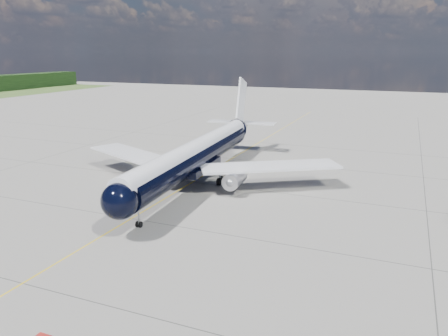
{
  "coord_description": "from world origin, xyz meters",
  "views": [
    {
      "loc": [
        26.6,
        -27.43,
        17.71
      ],
      "look_at": [
        6.89,
        19.95,
        4.0
      ],
      "focal_mm": 35.0,
      "sensor_mm": 36.0,
      "label": 1
    }
  ],
  "objects": [
    {
      "name": "taxiway_centerline",
      "position": [
        0.0,
        25.0,
        0.0
      ],
      "size": [
        0.16,
        160.0,
        0.01
      ],
      "primitive_type": "cube",
      "color": "#DEB80B",
      "rests_on": "ground"
    },
    {
      "name": "ground",
      "position": [
        0.0,
        30.0,
        0.0
      ],
      "size": [
        320.0,
        320.0,
        0.0
      ],
      "primitive_type": "plane",
      "color": "gray",
      "rests_on": "ground"
    },
    {
      "name": "main_airliner",
      "position": [
        0.95,
        25.2,
        4.18
      ],
      "size": [
        38.25,
        46.67,
        13.48
      ],
      "rotation": [
        0.0,
        0.0,
        0.07
      ],
      "color": "black",
      "rests_on": "ground"
    }
  ]
}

